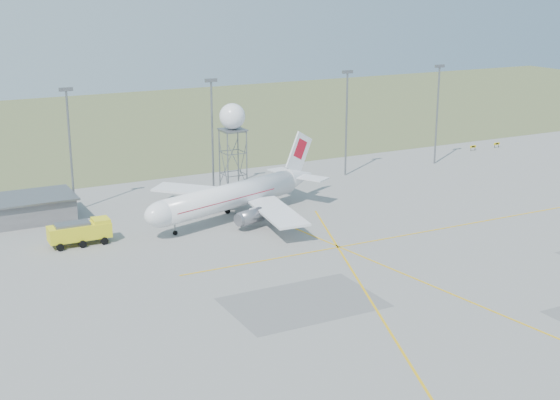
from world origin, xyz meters
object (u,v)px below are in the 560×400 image
airliner_main (232,196)px  fire_truck (81,233)px  radar_tower (233,144)px  baggage_tug (68,230)px

airliner_main → fire_truck: (-24.60, -1.42, -2.02)m
radar_tower → fire_truck: bearing=-154.7°
airliner_main → fire_truck: bearing=-14.8°
airliner_main → baggage_tug: size_ratio=13.15×
fire_truck → baggage_tug: 5.83m
radar_tower → airliner_main: bearing=-114.8°
radar_tower → fire_truck: radar_tower is taller
airliner_main → radar_tower: size_ratio=2.13×
baggage_tug → airliner_main: bearing=17.2°
fire_truck → baggage_tug: size_ratio=3.35×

